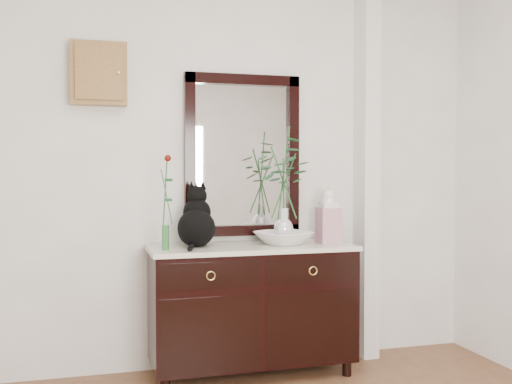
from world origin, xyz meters
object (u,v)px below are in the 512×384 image
object	(u,v)px
lotus_bowl	(284,238)
ginger_jar	(328,215)
sideboard	(252,303)
cat	(196,216)

from	to	relation	value
lotus_bowl	ginger_jar	world-z (taller)	ginger_jar
sideboard	ginger_jar	xyz separation A→B (m)	(0.53, -0.01, 0.56)
sideboard	lotus_bowl	world-z (taller)	lotus_bowl
cat	ginger_jar	world-z (taller)	cat
sideboard	ginger_jar	distance (m)	0.78
sideboard	cat	xyz separation A→B (m)	(-0.36, 0.04, 0.57)
sideboard	lotus_bowl	bearing A→B (deg)	-3.97
sideboard	cat	world-z (taller)	cat
sideboard	lotus_bowl	distance (m)	0.47
lotus_bowl	ginger_jar	size ratio (longest dim) A/B	0.93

